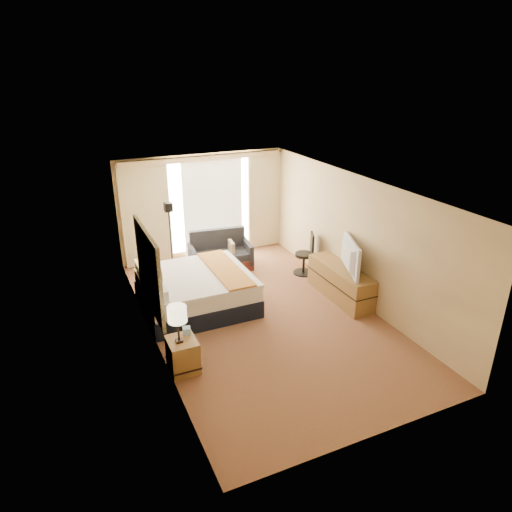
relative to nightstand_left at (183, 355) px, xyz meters
name	(u,v)px	position (x,y,z in m)	size (l,w,h in m)	color
floor	(261,315)	(1.87, 1.05, -0.28)	(4.20, 7.00, 0.02)	maroon
ceiling	(262,186)	(1.87, 1.05, 2.33)	(4.20, 7.00, 0.02)	white
wall_back	(203,206)	(1.87, 4.55, 1.02)	(4.20, 0.02, 2.60)	#E0C888
wall_front	(382,355)	(1.87, -2.45, 1.02)	(4.20, 0.02, 2.60)	#E0C888
wall_left	(149,274)	(-0.23, 1.05, 1.02)	(0.02, 7.00, 2.60)	#E0C888
wall_right	(355,238)	(3.97, 1.05, 1.02)	(0.02, 7.00, 2.60)	#E0C888
headboard	(149,270)	(-0.19, 1.25, 1.01)	(0.06, 1.85, 1.50)	black
nightstand_left	(183,355)	(0.00, 0.00, 0.00)	(0.45, 0.52, 0.55)	olive
nightstand_right	(149,290)	(0.00, 2.50, 0.00)	(0.45, 0.52, 0.55)	olive
media_dresser	(340,283)	(3.70, 1.05, 0.07)	(0.50, 1.80, 0.70)	olive
window	(212,204)	(2.12, 4.52, 1.04)	(2.30, 0.02, 2.30)	white
curtains	(204,203)	(1.87, 4.44, 1.13)	(4.12, 0.19, 2.56)	beige
bed	(196,290)	(0.81, 1.90, 0.10)	(2.13, 1.95, 1.04)	black
loveseat	(220,256)	(1.94, 3.54, 0.03)	(1.54, 0.95, 0.91)	#562118
floor_lamp	(170,226)	(0.72, 3.35, 1.02)	(0.23, 0.23, 1.83)	black
desk_chair	(306,256)	(3.67, 2.41, 0.17)	(0.50, 0.50, 1.00)	black
lamp_left	(177,315)	(-0.05, -0.03, 0.76)	(0.30, 0.30, 0.63)	black
lamp_right	(147,256)	(0.02, 2.53, 0.74)	(0.29, 0.29, 0.60)	black
tissue_box	(187,331)	(0.13, 0.16, 0.33)	(0.12, 0.12, 0.11)	#86B3CF
telephone	(155,279)	(0.11, 2.34, 0.31)	(0.16, 0.12, 0.06)	black
television	(345,256)	(3.65, 0.87, 0.76)	(1.17, 0.15, 0.68)	black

